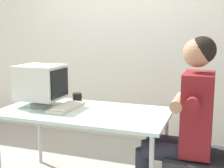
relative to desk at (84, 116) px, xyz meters
The scene contains 7 objects.
wall_back 1.66m from the desk, 77.91° to the left, with size 8.00×0.10×3.00m, color silver.
desk is the anchor object (origin of this frame).
crt_monitor 0.52m from the desk, behind, with size 0.40×0.34×0.37m.
keyboard 0.18m from the desk, behind, with size 0.17×0.43×0.03m.
office_chair 1.05m from the desk, ahead, with size 0.47×0.47×0.87m.
person_seated 0.86m from the desk, ahead, with size 0.69×0.57×1.36m.
desk_mug 0.36m from the desk, 125.21° to the left, with size 0.09×0.10×0.08m.
Camera 1 is at (1.08, -2.31, 1.40)m, focal length 48.51 mm.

